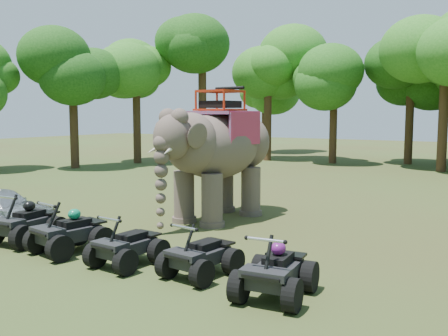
{
  "coord_description": "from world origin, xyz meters",
  "views": [
    {
      "loc": [
        7.21,
        -10.36,
        3.38
      ],
      "look_at": [
        0.0,
        1.2,
        1.9
      ],
      "focal_mm": 40.0,
      "sensor_mm": 36.0,
      "label": 1
    }
  ],
  "objects_px": {
    "elephant": "(218,153)",
    "atv_3": "(201,249)",
    "atv_0": "(25,217)",
    "atv_1": "(69,226)",
    "atv_4": "(276,264)",
    "atv_2": "(127,240)"
  },
  "relations": [
    {
      "from": "atv_3",
      "to": "atv_0",
      "type": "bearing_deg",
      "value": -172.04
    },
    {
      "from": "atv_4",
      "to": "atv_1",
      "type": "bearing_deg",
      "value": 173.01
    },
    {
      "from": "atv_2",
      "to": "atv_4",
      "type": "xyz_separation_m",
      "value": [
        3.66,
        -0.0,
        0.03
      ]
    },
    {
      "from": "atv_1",
      "to": "atv_2",
      "type": "xyz_separation_m",
      "value": [
        1.93,
        -0.03,
        -0.06
      ]
    },
    {
      "from": "elephant",
      "to": "atv_3",
      "type": "xyz_separation_m",
      "value": [
        2.81,
        -5.09,
        -1.53
      ]
    },
    {
      "from": "atv_2",
      "to": "elephant",
      "type": "bearing_deg",
      "value": 103.95
    },
    {
      "from": "elephant",
      "to": "atv_2",
      "type": "height_order",
      "value": "elephant"
    },
    {
      "from": "atv_2",
      "to": "atv_3",
      "type": "height_order",
      "value": "atv_2"
    },
    {
      "from": "atv_1",
      "to": "atv_3",
      "type": "height_order",
      "value": "atv_1"
    },
    {
      "from": "atv_1",
      "to": "atv_4",
      "type": "height_order",
      "value": "atv_1"
    },
    {
      "from": "atv_0",
      "to": "atv_4",
      "type": "distance_m",
      "value": 7.35
    },
    {
      "from": "elephant",
      "to": "atv_1",
      "type": "bearing_deg",
      "value": -95.41
    },
    {
      "from": "elephant",
      "to": "atv_0",
      "type": "bearing_deg",
      "value": -112.55
    },
    {
      "from": "atv_2",
      "to": "atv_4",
      "type": "relative_size",
      "value": 0.95
    },
    {
      "from": "atv_3",
      "to": "atv_4",
      "type": "height_order",
      "value": "atv_4"
    },
    {
      "from": "atv_1",
      "to": "atv_3",
      "type": "relative_size",
      "value": 1.12
    },
    {
      "from": "elephant",
      "to": "atv_2",
      "type": "distance_m",
      "value": 5.66
    },
    {
      "from": "elephant",
      "to": "atv_0",
      "type": "relative_size",
      "value": 2.79
    },
    {
      "from": "atv_1",
      "to": "atv_3",
      "type": "bearing_deg",
      "value": 12.78
    },
    {
      "from": "elephant",
      "to": "atv_3",
      "type": "bearing_deg",
      "value": -56.63
    },
    {
      "from": "elephant",
      "to": "atv_3",
      "type": "height_order",
      "value": "elephant"
    },
    {
      "from": "elephant",
      "to": "atv_2",
      "type": "bearing_deg",
      "value": -74.93
    }
  ]
}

